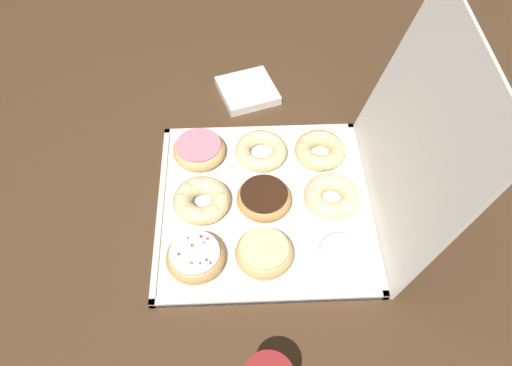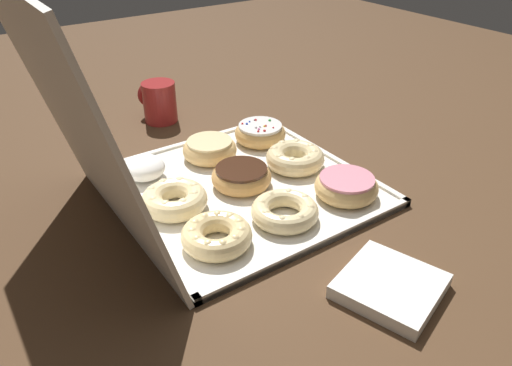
% 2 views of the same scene
% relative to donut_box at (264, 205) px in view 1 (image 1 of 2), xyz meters
% --- Properties ---
extents(ground_plane, '(3.00, 3.00, 0.00)m').
position_rel_donut_box_xyz_m(ground_plane, '(0.00, 0.00, -0.01)').
color(ground_plane, '#4C331E').
extents(donut_box, '(0.44, 0.44, 0.01)m').
position_rel_donut_box_xyz_m(donut_box, '(0.00, 0.00, 0.00)').
color(donut_box, silver).
rests_on(donut_box, ground).
extents(box_lid_open, '(0.44, 0.11, 0.41)m').
position_rel_donut_box_xyz_m(box_lid_open, '(0.00, 0.28, 0.20)').
color(box_lid_open, silver).
rests_on(box_lid_open, ground).
extents(pink_frosted_donut_0, '(0.12, 0.12, 0.04)m').
position_rel_donut_box_xyz_m(pink_frosted_donut_0, '(-0.14, -0.14, 0.03)').
color(pink_frosted_donut_0, '#E5B770').
rests_on(pink_frosted_donut_0, donut_box).
extents(cruller_donut_1, '(0.12, 0.12, 0.04)m').
position_rel_donut_box_xyz_m(cruller_donut_1, '(0.00, -0.13, 0.03)').
color(cruller_donut_1, beige).
rests_on(cruller_donut_1, donut_box).
extents(sprinkle_donut_2, '(0.11, 0.11, 0.04)m').
position_rel_donut_box_xyz_m(sprinkle_donut_2, '(0.13, -0.14, 0.03)').
color(sprinkle_donut_2, tan).
rests_on(sprinkle_donut_2, donut_box).
extents(cruller_donut_3, '(0.12, 0.12, 0.03)m').
position_rel_donut_box_xyz_m(cruller_donut_3, '(-0.13, -0.00, 0.02)').
color(cruller_donut_3, beige).
rests_on(cruller_donut_3, donut_box).
extents(chocolate_frosted_donut_4, '(0.11, 0.11, 0.04)m').
position_rel_donut_box_xyz_m(chocolate_frosted_donut_4, '(-0.00, 0.00, 0.02)').
color(chocolate_frosted_donut_4, tan).
rests_on(chocolate_frosted_donut_4, donut_box).
extents(glazed_ring_donut_5, '(0.11, 0.11, 0.04)m').
position_rel_donut_box_xyz_m(glazed_ring_donut_5, '(0.13, -0.01, 0.03)').
color(glazed_ring_donut_5, '#E5B770').
rests_on(glazed_ring_donut_5, donut_box).
extents(cruller_donut_6, '(0.11, 0.11, 0.04)m').
position_rel_donut_box_xyz_m(cruller_donut_6, '(-0.13, 0.13, 0.02)').
color(cruller_donut_6, '#EACC8C').
rests_on(cruller_donut_6, donut_box).
extents(cruller_donut_7, '(0.12, 0.12, 0.04)m').
position_rel_donut_box_xyz_m(cruller_donut_7, '(0.00, 0.14, 0.03)').
color(cruller_donut_7, beige).
rests_on(cruller_donut_7, donut_box).
extents(powdered_filled_donut_8, '(0.08, 0.08, 0.04)m').
position_rel_donut_box_xyz_m(powdered_filled_donut_8, '(0.13, 0.14, 0.03)').
color(powdered_filled_donut_8, white).
rests_on(powdered_filled_donut_8, donut_box).
extents(napkin_stack, '(0.17, 0.17, 0.02)m').
position_rel_donut_box_xyz_m(napkin_stack, '(-0.35, -0.02, 0.01)').
color(napkin_stack, white).
rests_on(napkin_stack, ground).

